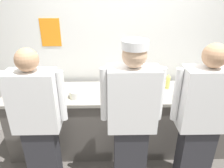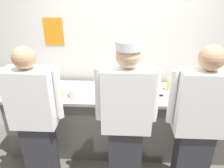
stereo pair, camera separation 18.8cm
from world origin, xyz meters
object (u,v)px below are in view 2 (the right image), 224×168
Objects in this scene: chefs_knife at (165,96)px; mixing_bowl_steel at (199,89)px; chef_near_left at (35,118)px; sheet_tray at (48,89)px; deli_cup at (147,84)px; ramekin_red_sauce at (149,97)px; plate_stack_front at (77,93)px; squeeze_bottle_primary at (169,84)px; squeeze_bottle_secondary at (61,92)px; chef_center at (126,120)px; chef_far_right at (198,125)px; ramekin_green_sauce at (127,85)px; plate_stack_rear at (113,86)px.

mixing_bowl_steel is at bearing 9.84° from chefs_knife.
chef_near_left is 4.03× the size of sheet_tray.
chef_near_left reaches higher than deli_cup.
deli_cup is at bearing 32.81° from chef_near_left.
mixing_bowl_steel is 3.38× the size of ramekin_red_sauce.
ramekin_red_sauce is at bearing -1.82° from plate_stack_front.
squeeze_bottle_primary is at bearing 25.01° from chef_near_left.
chef_center is at bearing -30.73° from squeeze_bottle_secondary.
chef_far_right reaches higher than sheet_tray.
squeeze_bottle_primary reaches higher than chefs_knife.
chef_near_left is 0.66m from sheet_tray.
mixing_bowl_steel is (0.93, 0.67, 0.03)m from chef_center.
deli_cup is at bearing 19.42° from plate_stack_front.
squeeze_bottle_primary reaches higher than ramekin_red_sauce.
ramekin_red_sauce is (1.07, 0.05, -0.06)m from squeeze_bottle_secondary.
chef_center is 5.19× the size of mixing_bowl_steel.
ramekin_green_sauce is 0.53m from chefs_knife.
deli_cup is (1.09, 0.40, -0.04)m from squeeze_bottle_secondary.
ramekin_green_sauce is (-0.69, 0.84, 0.01)m from chef_far_right.
chef_far_right reaches higher than ramekin_green_sauce.
chef_far_right is 20.03× the size of ramekin_green_sauce.
ramekin_red_sauce is (-0.65, -0.16, -0.04)m from mixing_bowl_steel.
sheet_tray is 1.33m from ramekin_red_sauce.
chefs_knife is (-0.07, -0.17, -0.09)m from squeeze_bottle_primary.
ramekin_red_sauce is at bearing 20.43° from chef_near_left.
chef_near_left is at bearing -161.86° from mixing_bowl_steel.
plate_stack_rear is at bearing -167.10° from ramekin_green_sauce.
chef_far_right is 1.09m from ramekin_green_sauce.
chef_near_left is 18.30× the size of deli_cup.
chef_center is at bearing -118.55° from ramekin_red_sauce.
deli_cup is at bearing 6.95° from sheet_tray.
chefs_knife is at bearing -170.16° from mixing_bowl_steel.
plate_stack_rear is at bearing 102.26° from chef_center.
plate_stack_front reaches higher than sheet_tray.
plate_stack_rear is at bearing 137.83° from chef_far_right.
plate_stack_rear is 0.70m from chefs_knife.
chefs_knife is (1.11, 0.05, -0.04)m from plate_stack_front.
sheet_tray is 1.35m from deli_cup.
ramekin_green_sauce is (1.06, 0.13, 0.01)m from sheet_tray.
deli_cup is at bearing 8.76° from plate_stack_rear.
plate_stack_front is (-1.32, 0.55, 0.04)m from chef_far_right.
mixing_bowl_steel reaches higher than ramekin_green_sauce.
squeeze_bottle_primary is 0.29m from deli_cup.
deli_cup is (0.91, 0.32, -0.00)m from plate_stack_front.
chef_near_left reaches higher than mixing_bowl_steel.
plate_stack_rear is 1.11m from mixing_bowl_steel.
chef_center reaches higher than ramekin_green_sauce.
mixing_bowl_steel is 3.69× the size of deli_cup.
plate_stack_rear is 0.87m from sheet_tray.
mixing_bowl_steel reaches higher than sheet_tray.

